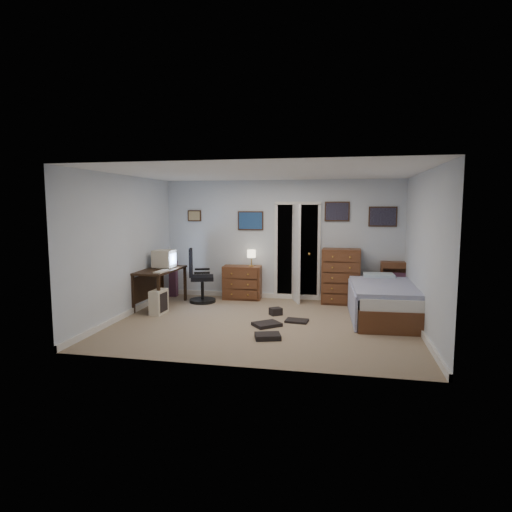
{
  "coord_description": "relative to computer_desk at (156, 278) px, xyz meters",
  "views": [
    {
      "loc": [
        1.25,
        -6.91,
        1.96
      ],
      "look_at": [
        -0.2,
        0.3,
        1.1
      ],
      "focal_mm": 30.0,
      "sensor_mm": 36.0,
      "label": 1
    }
  ],
  "objects": [
    {
      "name": "low_dresser",
      "position": [
        1.5,
        0.98,
        -0.22
      ],
      "size": [
        0.82,
        0.44,
        0.71
      ],
      "primitive_type": "cube",
      "rotation": [
        0.0,
        0.0,
        0.06
      ],
      "color": "brown",
      "rests_on": "floor"
    },
    {
      "name": "pc_tower",
      "position": [
        0.29,
        -0.55,
        -0.35
      ],
      "size": [
        0.22,
        0.42,
        0.44
      ],
      "rotation": [
        0.0,
        0.0,
        -0.04
      ],
      "color": "beige",
      "rests_on": "floor"
    },
    {
      "name": "media_stack",
      "position": [
        -0.03,
        0.94,
        -0.18
      ],
      "size": [
        0.16,
        0.16,
        0.77
      ],
      "primitive_type": "cube",
      "rotation": [
        0.0,
        0.0,
        0.04
      ],
      "color": "maroon",
      "rests_on": "floor"
    },
    {
      "name": "bed",
      "position": [
        4.27,
        -0.08,
        -0.25
      ],
      "size": [
        1.19,
        2.1,
        0.67
      ],
      "rotation": [
        0.0,
        0.0,
        0.05
      ],
      "color": "brown",
      "rests_on": "floor"
    },
    {
      "name": "tall_dresser",
      "position": [
        3.55,
        0.95,
        -0.01
      ],
      "size": [
        0.77,
        0.46,
        1.11
      ],
      "primitive_type": "cube",
      "rotation": [
        0.0,
        0.0,
        -0.03
      ],
      "color": "brown",
      "rests_on": "floor"
    },
    {
      "name": "doorway",
      "position": [
        2.64,
        1.47,
        0.43
      ],
      "size": [
        0.96,
        1.12,
        2.05
      ],
      "color": "black",
      "rests_on": "floor"
    },
    {
      "name": "floor_clutter",
      "position": [
        2.49,
        -0.98,
        -0.53
      ],
      "size": [
        0.92,
        1.72,
        0.13
      ],
      "rotation": [
        0.0,
        0.0,
        0.39
      ],
      "color": "black",
      "rests_on": "floor"
    },
    {
      "name": "keyboard",
      "position": [
        0.27,
        -0.35,
        0.18
      ],
      "size": [
        0.16,
        0.4,
        0.02
      ],
      "primitive_type": "cube",
      "rotation": [
        0.0,
        0.0,
        -0.04
      ],
      "color": "beige",
      "rests_on": "computer_desk"
    },
    {
      "name": "table_lamp",
      "position": [
        1.7,
        0.98,
        0.39
      ],
      "size": [
        0.19,
        0.19,
        0.34
      ],
      "rotation": [
        0.0,
        0.0,
        0.06
      ],
      "color": "gold",
      "rests_on": "low_dresser"
    },
    {
      "name": "crt_monitor",
      "position": [
        0.11,
        0.15,
        0.35
      ],
      "size": [
        0.4,
        0.37,
        0.36
      ],
      "rotation": [
        0.0,
        0.0,
        -0.04
      ],
      "color": "beige",
      "rests_on": "computer_desk"
    },
    {
      "name": "floor",
      "position": [
        2.29,
        -0.8,
        -0.58
      ],
      "size": [
        5.0,
        4.0,
        0.02
      ],
      "primitive_type": "cube",
      "color": "#9E856D",
      "rests_on": "ground"
    },
    {
      "name": "wall_posters",
      "position": [
        2.86,
        1.18,
        1.18
      ],
      "size": [
        4.38,
        0.04,
        0.6
      ],
      "color": "#331E11",
      "rests_on": "floor"
    },
    {
      "name": "headboard_bookcase",
      "position": [
        4.8,
        1.06,
        -0.11
      ],
      "size": [
        0.96,
        0.26,
        0.86
      ],
      "rotation": [
        0.0,
        0.0,
        -0.01
      ],
      "color": "brown",
      "rests_on": "floor"
    },
    {
      "name": "computer_desk",
      "position": [
        0.0,
        0.0,
        0.0
      ],
      "size": [
        0.64,
        1.31,
        0.74
      ],
      "rotation": [
        0.0,
        0.0,
        -0.04
      ],
      "color": "black",
      "rests_on": "floor"
    },
    {
      "name": "office_chair",
      "position": [
        0.71,
        0.49,
        -0.14
      ],
      "size": [
        0.67,
        0.67,
        1.1
      ],
      "rotation": [
        0.0,
        0.0,
        0.31
      ],
      "color": "black",
      "rests_on": "floor"
    }
  ]
}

